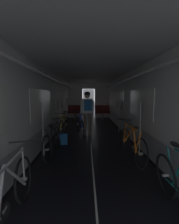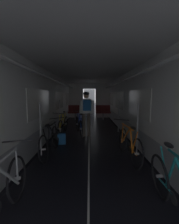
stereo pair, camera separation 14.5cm
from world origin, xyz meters
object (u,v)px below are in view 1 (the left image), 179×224
(bicycle_silver, at_px, (9,199))
(bicycle_black, at_px, (53,141))
(bench_seat_far_right, at_px, (102,111))
(backpack_on_floor, at_px, (63,139))
(bicycle_blue_in_aisle, at_px, (80,125))
(bicycle_orange, at_px, (132,144))
(bicycle_yellow, at_px, (64,125))
(bench_seat_far_left, at_px, (75,111))
(person_cyclist_aisle, at_px, (87,109))

(bicycle_silver, distance_m, bicycle_black, 2.26)
(bench_seat_far_right, distance_m, backpack_on_floor, 5.35)
(bicycle_black, bearing_deg, bicycle_blue_in_aisle, 73.64)
(bench_seat_far_right, bearing_deg, bicycle_black, -108.01)
(bicycle_orange, distance_m, bicycle_yellow, 3.21)
(bench_seat_far_right, bearing_deg, backpack_on_floor, -109.70)
(bench_seat_far_right, distance_m, bicycle_blue_in_aisle, 4.02)
(bicycle_yellow, bearing_deg, bench_seat_far_left, 87.40)
(bicycle_black, xyz_separation_m, backpack_on_floor, (0.13, 0.92, -0.21))
(bicycle_black, bearing_deg, person_cyclist_aisle, 63.65)
(bicycle_orange, bearing_deg, person_cyclist_aisle, 117.16)
(bicycle_blue_in_aisle, xyz_separation_m, backpack_on_floor, (-0.49, -1.22, -0.21))
(bicycle_blue_in_aisle, bearing_deg, bicycle_orange, -59.94)
(bench_seat_far_left, relative_size, bicycle_yellow, 0.58)
(bicycle_blue_in_aisle, relative_size, backpack_on_floor, 4.90)
(bicycle_blue_in_aisle, height_order, backpack_on_floor, bicycle_blue_in_aisle)
(bench_seat_far_right, xyz_separation_m, backpack_on_floor, (-1.80, -5.02, -0.40))
(bench_seat_far_right, distance_m, person_cyclist_aisle, 4.22)
(bicycle_orange, relative_size, person_cyclist_aisle, 0.98)
(bench_seat_far_left, xyz_separation_m, backpack_on_floor, (0.00, -5.02, -0.40))
(bench_seat_far_right, bearing_deg, bicycle_yellow, -117.68)
(bicycle_orange, height_order, bicycle_black, bicycle_black)
(bicycle_silver, xyz_separation_m, bicycle_orange, (2.03, 1.99, -0.00))
(bench_seat_far_left, bearing_deg, bicycle_orange, -73.04)
(bench_seat_far_right, xyz_separation_m, bicycle_yellow, (-1.97, -3.76, -0.18))
(bicycle_silver, xyz_separation_m, bicycle_blue_in_aisle, (0.64, 4.40, 0.00))
(person_cyclist_aisle, height_order, bicycle_blue_in_aisle, person_cyclist_aisle)
(backpack_on_floor, bearing_deg, person_cyclist_aisle, 50.18)
(bench_seat_far_left, distance_m, bicycle_orange, 6.50)
(person_cyclist_aisle, bearing_deg, bicycle_silver, -102.73)
(bicycle_yellow, distance_m, bicycle_blue_in_aisle, 0.67)
(person_cyclist_aisle, bearing_deg, bicycle_yellow, 161.97)
(bicycle_silver, height_order, bicycle_black, bicycle_black)
(person_cyclist_aisle, height_order, backpack_on_floor, person_cyclist_aisle)
(bench_seat_far_left, bearing_deg, bicycle_silver, -90.97)
(bicycle_blue_in_aisle, bearing_deg, bench_seat_far_right, 71.07)
(bench_seat_far_left, distance_m, bench_seat_far_right, 1.80)
(bench_seat_far_left, height_order, bench_seat_far_right, same)
(bench_seat_far_right, bearing_deg, bicycle_silver, -103.30)
(bicycle_orange, bearing_deg, bench_seat_far_left, 106.96)
(bicycle_black, relative_size, person_cyclist_aisle, 0.98)
(bench_seat_far_left, distance_m, bicycle_yellow, 3.76)
(bench_seat_far_right, xyz_separation_m, person_cyclist_aisle, (-1.01, -4.07, 0.50))
(bench_seat_far_right, height_order, bicycle_yellow, bench_seat_far_right)
(bench_seat_far_right, bearing_deg, bicycle_blue_in_aisle, -108.93)
(bicycle_black, xyz_separation_m, bicycle_blue_in_aisle, (0.63, 2.14, 0.00))
(bench_seat_far_right, relative_size, backpack_on_floor, 2.89)
(bicycle_yellow, xyz_separation_m, bicycle_blue_in_aisle, (0.67, -0.04, -0.00))
(bicycle_black, distance_m, bicycle_blue_in_aisle, 2.23)
(bench_seat_far_left, height_order, bicycle_black, bench_seat_far_left)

